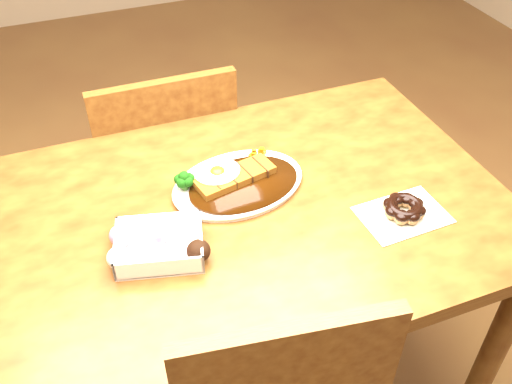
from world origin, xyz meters
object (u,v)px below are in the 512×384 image
object	(u,v)px
pon_de_ring	(404,209)
table	(244,239)
katsu_curry_plate	(235,181)
donut_box	(157,245)
chair_far	(166,171)

from	to	relation	value
pon_de_ring	table	bearing A→B (deg)	155.13
katsu_curry_plate	donut_box	world-z (taller)	katsu_curry_plate
chair_far	table	bearing A→B (deg)	98.25
table	donut_box	distance (m)	0.25
katsu_curry_plate	table	bearing A→B (deg)	-96.98
table	donut_box	world-z (taller)	donut_box
katsu_curry_plate	donut_box	xyz separation A→B (m)	(-0.22, -0.14, 0.01)
table	chair_far	size ratio (longest dim) A/B	1.38
table	katsu_curry_plate	bearing A→B (deg)	83.02
table	pon_de_ring	bearing A→B (deg)	-24.87
pon_de_ring	katsu_curry_plate	bearing A→B (deg)	144.03
table	katsu_curry_plate	xyz separation A→B (m)	(0.01, 0.08, 0.11)
katsu_curry_plate	donut_box	size ratio (longest dim) A/B	1.62
table	katsu_curry_plate	distance (m)	0.14
table	pon_de_ring	size ratio (longest dim) A/B	6.14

